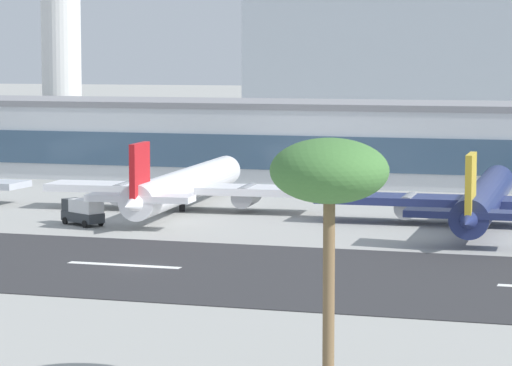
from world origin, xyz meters
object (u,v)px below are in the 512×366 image
(distant_hotel_block, at_px, (417,42))
(palm_tree_0, at_px, (329,175))
(airliner_gold_tail_gate_2, at_px, (484,200))
(service_box_truck_2, at_px, (83,211))
(control_tower, at_px, (61,26))
(terminal_building, at_px, (384,142))
(airliner_red_tail_gate_1, at_px, (183,187))

(distant_hotel_block, xyz_separation_m, palm_tree_0, (42.37, -272.61, -10.53))
(distant_hotel_block, distance_m, airliner_gold_tail_gate_2, 195.55)
(airliner_gold_tail_gate_2, height_order, palm_tree_0, palm_tree_0)
(distant_hotel_block, bearing_deg, service_box_truck_2, -91.73)
(palm_tree_0, bearing_deg, control_tower, 120.69)
(distant_hotel_block, xyz_separation_m, airliner_gold_tail_gate_2, (41.55, -189.90, -21.21))
(control_tower, relative_size, distant_hotel_block, 0.48)
(distant_hotel_block, relative_size, service_box_truck_2, 14.54)
(control_tower, height_order, airliner_gold_tail_gate_2, control_tower)
(terminal_building, xyz_separation_m, airliner_gold_tail_gate_2, (22.50, -49.75, -3.31))
(control_tower, xyz_separation_m, palm_tree_0, (94.81, -159.71, -12.69))
(airliner_gold_tail_gate_2, relative_size, palm_tree_0, 3.08)
(terminal_building, relative_size, distant_hotel_block, 2.09)
(control_tower, relative_size, service_box_truck_2, 7.01)
(terminal_building, height_order, palm_tree_0, palm_tree_0)
(terminal_building, bearing_deg, service_box_truck_2, -111.84)
(control_tower, xyz_separation_m, airliner_red_tail_gate_1, (53.35, -73.55, -23.34))
(terminal_building, bearing_deg, airliner_gold_tail_gate_2, -65.66)
(service_box_truck_2, bearing_deg, distant_hotel_block, -62.05)
(palm_tree_0, bearing_deg, terminal_building, 99.99)
(terminal_building, height_order, distant_hotel_block, distant_hotel_block)
(control_tower, bearing_deg, distant_hotel_block, 65.09)
(airliner_red_tail_gate_1, relative_size, service_box_truck_2, 7.87)
(airliner_red_tail_gate_1, xyz_separation_m, service_box_truck_2, (-7.05, -16.53, -1.57))
(distant_hotel_block, bearing_deg, airliner_gold_tail_gate_2, -77.66)
(terminal_building, xyz_separation_m, airliner_red_tail_gate_1, (-18.13, -46.29, -3.27))
(airliner_gold_tail_gate_2, distance_m, palm_tree_0, 83.40)
(terminal_building, bearing_deg, airliner_red_tail_gate_1, -111.39)
(airliner_gold_tail_gate_2, bearing_deg, terminal_building, 22.08)
(control_tower, relative_size, airliner_gold_tail_gate_2, 0.90)
(airliner_red_tail_gate_1, relative_size, palm_tree_0, 3.11)
(terminal_building, bearing_deg, palm_tree_0, -80.01)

